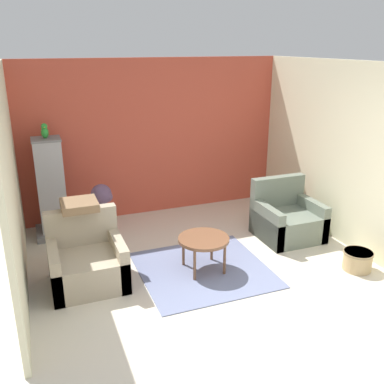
% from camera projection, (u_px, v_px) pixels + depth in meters
% --- Properties ---
extents(ground_plane, '(20.00, 20.00, 0.00)m').
position_uv_depth(ground_plane, '(251.00, 323.00, 4.50)').
color(ground_plane, beige).
rests_on(ground_plane, ground).
extents(wall_back_accent, '(4.47, 0.06, 2.58)m').
position_uv_depth(wall_back_accent, '(154.00, 138.00, 7.13)').
color(wall_back_accent, '#C64C38').
rests_on(wall_back_accent, ground_plane).
extents(wall_left, '(0.06, 3.44, 2.58)m').
position_uv_depth(wall_left, '(11.00, 183.00, 4.84)').
color(wall_left, beige).
rests_on(wall_left, ground_plane).
extents(wall_right, '(0.06, 3.44, 2.58)m').
position_uv_depth(wall_right, '(330.00, 150.00, 6.34)').
color(wall_right, beige).
rests_on(wall_right, ground_plane).
extents(area_rug, '(1.62, 1.57, 0.01)m').
position_uv_depth(area_rug, '(203.00, 269.00, 5.56)').
color(area_rug, slate).
rests_on(area_rug, ground_plane).
extents(coffee_table, '(0.65, 0.65, 0.46)m').
position_uv_depth(coffee_table, '(204.00, 241.00, 5.42)').
color(coffee_table, brown).
rests_on(coffee_table, ground_plane).
extents(armchair_left, '(0.88, 0.83, 0.87)m').
position_uv_depth(armchair_left, '(87.00, 263.00, 5.18)').
color(armchair_left, tan).
rests_on(armchair_left, ground_plane).
extents(armchair_right, '(0.88, 0.83, 0.87)m').
position_uv_depth(armchair_right, '(287.00, 220.00, 6.44)').
color(armchair_right, slate).
rests_on(armchair_right, ground_plane).
extents(birdcage, '(0.58, 0.58, 1.50)m').
position_uv_depth(birdcage, '(52.00, 191.00, 6.37)').
color(birdcage, slate).
rests_on(birdcage, ground_plane).
extents(parrot, '(0.10, 0.19, 0.22)m').
position_uv_depth(parrot, '(45.00, 131.00, 6.07)').
color(parrot, green).
rests_on(parrot, birdcage).
extents(potted_plant, '(0.35, 0.32, 0.78)m').
position_uv_depth(potted_plant, '(102.00, 202.00, 6.52)').
color(potted_plant, beige).
rests_on(potted_plant, ground_plane).
extents(wicker_basket, '(0.38, 0.38, 0.25)m').
position_uv_depth(wicker_basket, '(358.00, 260.00, 5.52)').
color(wicker_basket, tan).
rests_on(wicker_basket, ground_plane).
extents(throw_pillow, '(0.43, 0.43, 0.10)m').
position_uv_depth(throw_pillow, '(79.00, 205.00, 5.23)').
color(throw_pillow, '#846647').
rests_on(throw_pillow, armchair_left).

